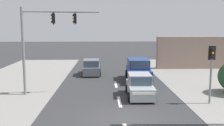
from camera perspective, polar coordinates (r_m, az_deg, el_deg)
ground_plane at (r=13.88m, az=2.40°, el=-11.88°), size 140.00×140.00×0.00m
lane_dash_mid at (r=16.73m, az=1.63°, el=-8.38°), size 0.20×2.40×0.01m
lane_dash_far at (r=21.57m, az=0.83°, el=-4.65°), size 0.20×2.40×0.01m
traffic_signal_mast at (r=18.55m, az=-14.95°, el=5.95°), size 5.27×0.66×6.00m
pedestal_signal_right_kerb at (r=16.85m, az=20.83°, el=-0.38°), size 0.44×0.29×3.56m
shopfront_wall_far at (r=31.54m, az=20.52°, el=2.15°), size 12.00×1.00×3.60m
hatchback_oncoming_near at (r=17.82m, az=6.07°, el=-5.08°), size 1.83×3.66×1.53m
suv_crossing_left at (r=23.07m, az=5.73°, el=-1.63°), size 2.12×4.57×1.90m
hatchback_kerbside_parked at (r=25.80m, az=-4.49°, el=-1.01°), size 1.86×3.68×1.53m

